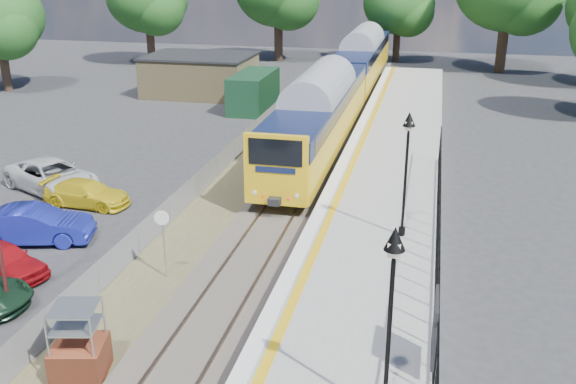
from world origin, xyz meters
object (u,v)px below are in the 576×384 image
(speed_sign, at_px, (163,234))
(victorian_lamp_south, at_px, (392,281))
(car_white, at_px, (52,176))
(car_red, at_px, (3,260))
(brick_plinth, at_px, (78,344))
(train, at_px, (346,79))
(victorian_lamp_north, at_px, (408,146))
(car_yellow, at_px, (87,193))
(car_blue, at_px, (34,225))

(speed_sign, bearing_deg, victorian_lamp_south, -46.56)
(car_white, bearing_deg, car_red, -133.27)
(brick_plinth, height_order, speed_sign, speed_sign)
(victorian_lamp_south, distance_m, speed_sign, 10.63)
(train, bearing_deg, car_white, -120.03)
(victorian_lamp_north, relative_size, car_white, 0.87)
(victorian_lamp_north, height_order, train, victorian_lamp_north)
(victorian_lamp_south, bearing_deg, car_red, 158.15)
(victorian_lamp_south, height_order, car_yellow, victorian_lamp_south)
(car_blue, bearing_deg, train, -34.47)
(car_yellow, bearing_deg, car_blue, -176.24)
(car_red, relative_size, car_white, 0.68)
(car_blue, distance_m, car_yellow, 4.00)
(victorian_lamp_north, relative_size, car_red, 1.28)
(speed_sign, height_order, car_white, speed_sign)
(victorian_lamp_north, height_order, car_yellow, victorian_lamp_north)
(train, relative_size, car_blue, 9.23)
(car_red, height_order, car_blue, car_blue)
(train, xyz_separation_m, brick_plinth, (-2.50, -31.84, -1.31))
(car_yellow, bearing_deg, victorian_lamp_south, -127.18)
(brick_plinth, height_order, car_white, brick_plinth)
(brick_plinth, bearing_deg, car_blue, 130.01)
(brick_plinth, distance_m, car_red, 7.22)
(speed_sign, bearing_deg, car_white, 133.60)
(brick_plinth, distance_m, car_blue, 9.52)
(car_blue, bearing_deg, victorian_lamp_south, -135.16)
(train, relative_size, brick_plinth, 19.05)
(victorian_lamp_north, relative_size, car_yellow, 1.17)
(speed_sign, relative_size, car_white, 0.48)
(car_yellow, xyz_separation_m, car_white, (-2.48, 1.31, 0.16))
(victorian_lamp_south, distance_m, car_blue, 16.70)
(car_red, bearing_deg, car_yellow, 22.68)
(speed_sign, bearing_deg, train, 77.10)
(train, height_order, speed_sign, train)
(brick_plinth, height_order, car_red, brick_plinth)
(train, xyz_separation_m, car_red, (-8.08, -27.27, -1.73))
(car_red, bearing_deg, train, 1.40)
(victorian_lamp_south, relative_size, car_white, 0.87)
(victorian_lamp_north, distance_m, car_yellow, 14.59)
(victorian_lamp_north, xyz_separation_m, speed_sign, (-7.80, -3.49, -2.59))
(brick_plinth, bearing_deg, victorian_lamp_north, 49.48)
(train, distance_m, car_blue, 26.06)
(brick_plinth, height_order, car_blue, brick_plinth)
(car_red, xyz_separation_m, car_blue, (-0.55, 2.72, 0.12))
(car_blue, distance_m, car_white, 5.87)
(car_yellow, distance_m, car_white, 2.81)
(train, relative_size, car_white, 7.73)
(victorian_lamp_south, height_order, car_red, victorian_lamp_south)
(victorian_lamp_south, height_order, victorian_lamp_north, same)
(train, relative_size, car_red, 11.39)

